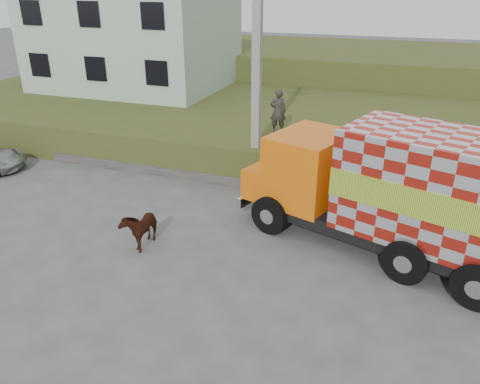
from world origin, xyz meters
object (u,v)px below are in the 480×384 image
at_px(utility_pole, 257,77).
at_px(pedestrian, 278,111).
at_px(cow, 140,227).
at_px(cargo_truck, 397,191).

relative_size(utility_pole, pedestrian, 4.47).
relative_size(utility_pole, cow, 5.64).
distance_m(utility_pole, cargo_truck, 6.55).
relative_size(cargo_truck, cow, 6.12).
bearing_deg(cow, pedestrian, 71.47).
bearing_deg(pedestrian, cargo_truck, 113.53).
distance_m(cargo_truck, cow, 7.40).
xyz_separation_m(utility_pole, cow, (-1.76, -5.51, -3.48)).
bearing_deg(utility_pole, cow, -107.71).
xyz_separation_m(cargo_truck, cow, (-6.95, -2.17, -1.31)).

